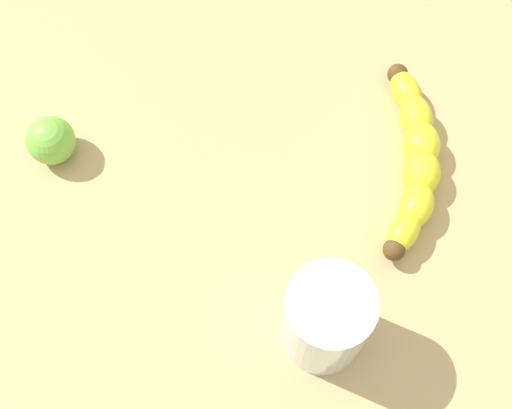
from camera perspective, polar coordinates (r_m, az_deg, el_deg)
The scene contains 4 objects.
wooden_tabletop at distance 68.92cm, azimuth 1.15°, elevation -3.35°, with size 120.00×120.00×3.00cm, color tan.
banana at distance 70.80cm, azimuth 12.72°, elevation 3.66°, with size 9.23×20.77×3.66cm.
smoothie_glass at distance 60.18cm, azimuth 5.71°, elevation -9.32°, with size 7.38×7.38×10.36cm.
lime_fruit at distance 72.23cm, azimuth -16.30°, elevation 5.01°, with size 4.86×4.86×4.86cm, color #75C142.
Camera 1 is at (-6.22, -23.33, 66.05)cm, focal length 49.36 mm.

